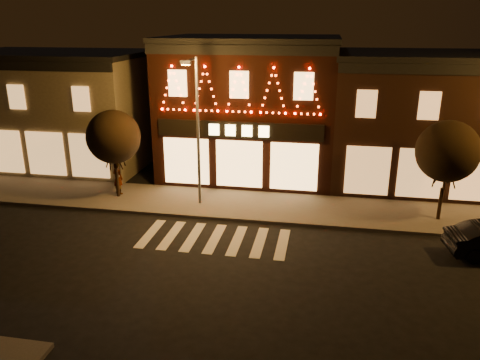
# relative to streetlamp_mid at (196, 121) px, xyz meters

# --- Properties ---
(ground) EXTENTS (120.00, 120.00, 0.00)m
(ground) POSITION_rel_streetlamp_mid_xyz_m (1.69, -7.54, -4.49)
(ground) COLOR black
(ground) RESTS_ON ground
(sidewalk_far) EXTENTS (44.00, 4.00, 0.15)m
(sidewalk_far) POSITION_rel_streetlamp_mid_xyz_m (3.69, 0.46, -4.42)
(sidewalk_far) COLOR #47423D
(sidewalk_far) RESTS_ON ground
(building_left) EXTENTS (12.20, 8.28, 7.30)m
(building_left) POSITION_rel_streetlamp_mid_xyz_m (-11.31, 6.45, -0.83)
(building_left) COLOR #6A5E4B
(building_left) RESTS_ON ground
(building_pulp) EXTENTS (10.20, 8.34, 8.30)m
(building_pulp) POSITION_rel_streetlamp_mid_xyz_m (1.69, 6.44, -0.33)
(building_pulp) COLOR black
(building_pulp) RESTS_ON ground
(building_right_a) EXTENTS (9.20, 8.28, 7.50)m
(building_right_a) POSITION_rel_streetlamp_mid_xyz_m (11.19, 6.45, -0.73)
(building_right_a) COLOR #311A11
(building_right_a) RESTS_ON ground
(streetlamp_mid) EXTENTS (0.47, 1.69, 7.40)m
(streetlamp_mid) POSITION_rel_streetlamp_mid_xyz_m (0.00, 0.00, 0.00)
(streetlamp_mid) COLOR #59595E
(streetlamp_mid) RESTS_ON sidewalk_far
(tree_left) EXTENTS (2.80, 2.80, 4.68)m
(tree_left) POSITION_rel_streetlamp_mid_xyz_m (-4.59, 0.37, -1.07)
(tree_left) COLOR black
(tree_left) RESTS_ON sidewalk_far
(tree_right) EXTENTS (2.86, 2.86, 4.78)m
(tree_right) POSITION_rel_streetlamp_mid_xyz_m (11.80, 0.22, -1.00)
(tree_right) COLOR black
(tree_right) RESTS_ON sidewalk_far
(pedestrian) EXTENTS (0.75, 0.63, 1.77)m
(pedestrian) POSITION_rel_streetlamp_mid_xyz_m (-4.71, 0.72, -3.46)
(pedestrian) COLOR gray
(pedestrian) RESTS_ON sidewalk_far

